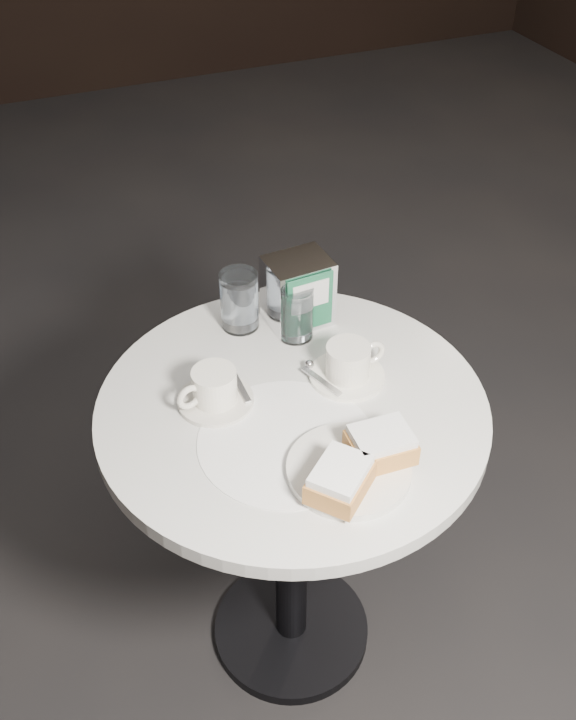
{
  "coord_description": "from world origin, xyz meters",
  "views": [
    {
      "loc": [
        -0.4,
        -0.96,
        1.72
      ],
      "look_at": [
        0.0,
        0.02,
        0.83
      ],
      "focal_mm": 40.0,
      "sensor_mm": 36.0,
      "label": 1
    }
  ],
  "objects_px": {
    "beignet_plate": "(356,465)",
    "coffee_cup_left": "(214,390)",
    "napkin_dispenser": "(298,291)",
    "water_glass_right": "(296,313)",
    "cafe_table": "(292,478)",
    "coffee_cup_right": "(348,364)",
    "water_glass_left": "(239,301)"
  },
  "relations": [
    {
      "from": "beignet_plate",
      "to": "coffee_cup_left",
      "type": "xyz_separation_m",
      "value": [
        -0.15,
        0.25,
        0.0
      ]
    },
    {
      "from": "water_glass_right",
      "to": "cafe_table",
      "type": "bearing_deg",
      "value": -114.19
    },
    {
      "from": "cafe_table",
      "to": "water_glass_right",
      "type": "xyz_separation_m",
      "value": [
        0.08,
        0.18,
        0.25
      ]
    },
    {
      "from": "water_glass_right",
      "to": "coffee_cup_right",
      "type": "bearing_deg",
      "value": -75.06
    },
    {
      "from": "coffee_cup_left",
      "to": "water_glass_right",
      "type": "bearing_deg",
      "value": 16.48
    },
    {
      "from": "beignet_plate",
      "to": "napkin_dispenser",
      "type": "xyz_separation_m",
      "value": [
        0.08,
        0.42,
        0.04
      ]
    },
    {
      "from": "coffee_cup_right",
      "to": "water_glass_right",
      "type": "xyz_separation_m",
      "value": [
        -0.04,
        0.15,
        0.02
      ]
    },
    {
      "from": "coffee_cup_left",
      "to": "napkin_dispenser",
      "type": "xyz_separation_m",
      "value": [
        0.23,
        0.17,
        0.04
      ]
    },
    {
      "from": "beignet_plate",
      "to": "water_glass_left",
      "type": "xyz_separation_m",
      "value": [
        -0.04,
        0.45,
        0.03
      ]
    },
    {
      "from": "beignet_plate",
      "to": "napkin_dispenser",
      "type": "bearing_deg",
      "value": 79.81
    },
    {
      "from": "coffee_cup_right",
      "to": "napkin_dispenser",
      "type": "height_order",
      "value": "napkin_dispenser"
    },
    {
      "from": "coffee_cup_left",
      "to": "coffee_cup_right",
      "type": "bearing_deg",
      "value": -21.0
    },
    {
      "from": "cafe_table",
      "to": "coffee_cup_right",
      "type": "height_order",
      "value": "coffee_cup_right"
    },
    {
      "from": "beignet_plate",
      "to": "coffee_cup_left",
      "type": "height_order",
      "value": "coffee_cup_left"
    },
    {
      "from": "cafe_table",
      "to": "water_glass_left",
      "type": "height_order",
      "value": "water_glass_left"
    },
    {
      "from": "beignet_plate",
      "to": "water_glass_right",
      "type": "bearing_deg",
      "value": 82.11
    },
    {
      "from": "coffee_cup_right",
      "to": "water_glass_left",
      "type": "xyz_separation_m",
      "value": [
        -0.13,
        0.22,
        0.03
      ]
    },
    {
      "from": "coffee_cup_left",
      "to": "water_glass_left",
      "type": "height_order",
      "value": "water_glass_left"
    },
    {
      "from": "cafe_table",
      "to": "napkin_dispenser",
      "type": "relative_size",
      "value": 5.28
    },
    {
      "from": "beignet_plate",
      "to": "coffee_cup_right",
      "type": "relative_size",
      "value": 1.75
    },
    {
      "from": "coffee_cup_right",
      "to": "water_glass_right",
      "type": "bearing_deg",
      "value": 100.98
    },
    {
      "from": "cafe_table",
      "to": "water_glass_right",
      "type": "height_order",
      "value": "water_glass_right"
    },
    {
      "from": "beignet_plate",
      "to": "water_glass_left",
      "type": "height_order",
      "value": "water_glass_left"
    },
    {
      "from": "water_glass_right",
      "to": "napkin_dispenser",
      "type": "xyz_separation_m",
      "value": [
        0.02,
        0.04,
        0.02
      ]
    },
    {
      "from": "coffee_cup_left",
      "to": "coffee_cup_right",
      "type": "distance_m",
      "value": 0.25
    },
    {
      "from": "cafe_table",
      "to": "beignet_plate",
      "type": "distance_m",
      "value": 0.3
    },
    {
      "from": "cafe_table",
      "to": "beignet_plate",
      "type": "bearing_deg",
      "value": -81.85
    },
    {
      "from": "beignet_plate",
      "to": "coffee_cup_right",
      "type": "distance_m",
      "value": 0.24
    },
    {
      "from": "water_glass_left",
      "to": "napkin_dispenser",
      "type": "xyz_separation_m",
      "value": [
        0.11,
        -0.03,
        0.01
      ]
    },
    {
      "from": "cafe_table",
      "to": "coffee_cup_left",
      "type": "height_order",
      "value": "coffee_cup_left"
    },
    {
      "from": "coffee_cup_right",
      "to": "coffee_cup_left",
      "type": "bearing_deg",
      "value": 169.67
    },
    {
      "from": "beignet_plate",
      "to": "coffee_cup_left",
      "type": "relative_size",
      "value": 1.6
    }
  ]
}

